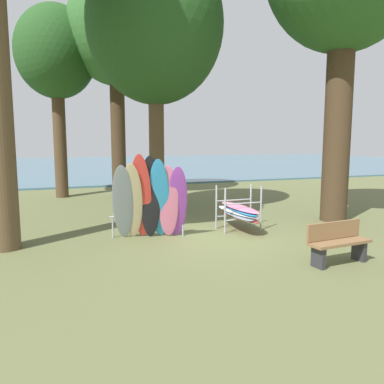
{
  "coord_description": "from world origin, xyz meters",
  "views": [
    {
      "loc": [
        -3.91,
        -9.01,
        2.52
      ],
      "look_at": [
        -0.33,
        0.93,
        1.1
      ],
      "focal_mm": 36.27,
      "sensor_mm": 36.0,
      "label": 1
    }
  ],
  "objects": [
    {
      "name": "tree_mid_behind",
      "position": [
        -1.14,
        8.29,
        7.08
      ],
      "size": [
        4.11,
        4.11,
        9.56
      ],
      "color": "#42301E",
      "rests_on": "ground"
    },
    {
      "name": "tree_far_left_back",
      "position": [
        -3.56,
        8.97,
        6.1
      ],
      "size": [
        3.39,
        3.39,
        8.17
      ],
      "color": "#4C3823",
      "rests_on": "ground"
    },
    {
      "name": "park_bench",
      "position": [
        1.52,
        -2.75,
        0.45
      ],
      "size": [
        1.43,
        0.54,
        0.85
      ],
      "color": "#2D2D33",
      "rests_on": "ground"
    },
    {
      "name": "tree_far_right_back",
      "position": [
        -0.54,
        3.91,
        6.23
      ],
      "size": [
        4.5,
        4.5,
        8.86
      ],
      "color": "brown",
      "rests_on": "ground"
    },
    {
      "name": "lake_water",
      "position": [
        0.0,
        29.99,
        0.05
      ],
      "size": [
        80.0,
        36.0,
        0.1
      ],
      "primitive_type": "cube",
      "color": "#477084",
      "rests_on": "ground"
    },
    {
      "name": "leaning_board_pile",
      "position": [
        -1.64,
        0.44,
        1.01
      ],
      "size": [
        2.01,
        1.04,
        2.2
      ],
      "color": "gray",
      "rests_on": "ground"
    },
    {
      "name": "board_storage_rack",
      "position": [
        0.97,
        0.67,
        0.52
      ],
      "size": [
        1.15,
        2.13,
        1.25
      ],
      "color": "#9EA0A5",
      "rests_on": "ground"
    },
    {
      "name": "ground_plane",
      "position": [
        0.0,
        0.0,
        0.0
      ],
      "size": [
        80.0,
        80.0,
        0.0
      ],
      "primitive_type": "plane",
      "color": "#60663D"
    }
  ]
}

